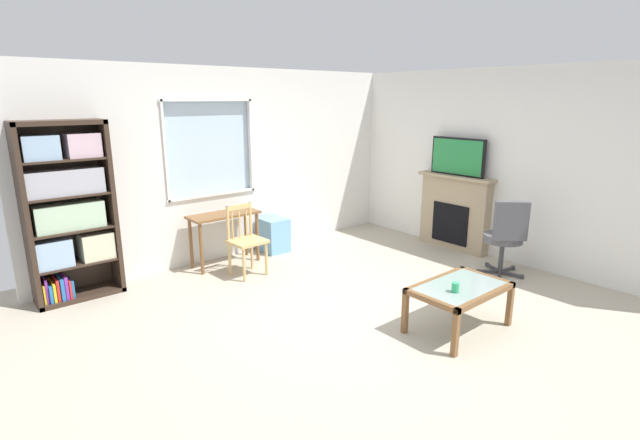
% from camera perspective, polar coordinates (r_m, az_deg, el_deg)
% --- Properties ---
extents(ground, '(6.47, 6.16, 0.02)m').
position_cam_1_polar(ground, '(5.13, 4.67, -11.07)').
color(ground, '#B2A893').
extents(wall_back_with_window, '(5.47, 0.15, 2.60)m').
position_cam_1_polar(wall_back_with_window, '(6.79, -10.43, 6.46)').
color(wall_back_with_window, silver).
rests_on(wall_back_with_window, ground).
extents(wall_right, '(0.12, 5.36, 2.60)m').
position_cam_1_polar(wall_right, '(6.95, 21.66, 6.07)').
color(wall_right, silver).
rests_on(wall_right, ground).
extents(bookshelf, '(0.90, 0.38, 1.98)m').
position_cam_1_polar(bookshelf, '(5.84, -28.12, 1.11)').
color(bookshelf, '#38281E').
rests_on(bookshelf, ground).
extents(desk_under_window, '(0.94, 0.40, 0.71)m').
position_cam_1_polar(desk_under_window, '(6.44, -11.49, -0.33)').
color(desk_under_window, brown).
rests_on(desk_under_window, ground).
extents(wooden_chair, '(0.44, 0.42, 0.90)m').
position_cam_1_polar(wooden_chair, '(6.05, -8.95, -2.35)').
color(wooden_chair, tan).
rests_on(wooden_chair, ground).
extents(plastic_drawer_unit, '(0.35, 0.40, 0.50)m').
position_cam_1_polar(plastic_drawer_unit, '(6.99, -5.62, -1.78)').
color(plastic_drawer_unit, '#72ADDB').
rests_on(plastic_drawer_unit, ground).
extents(fireplace, '(0.26, 1.19, 1.11)m').
position_cam_1_polar(fireplace, '(7.30, 15.89, 0.94)').
color(fireplace, tan).
rests_on(fireplace, ground).
extents(tv, '(0.06, 0.86, 0.54)m').
position_cam_1_polar(tv, '(7.15, 16.26, 7.34)').
color(tv, black).
rests_on(tv, fireplace).
extents(office_chair, '(0.63, 0.60, 1.00)m').
position_cam_1_polar(office_chair, '(6.32, 21.49, -1.62)').
color(office_chair, '#4C4C51').
rests_on(office_chair, ground).
extents(coffee_table, '(0.96, 0.62, 0.45)m').
position_cam_1_polar(coffee_table, '(4.80, 16.47, -8.33)').
color(coffee_table, '#8C9E99').
rests_on(coffee_table, ground).
extents(sippy_cup, '(0.07, 0.07, 0.09)m').
position_cam_1_polar(sippy_cup, '(4.60, 16.01, -7.81)').
color(sippy_cup, '#33B770').
rests_on(sippy_cup, coffee_table).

